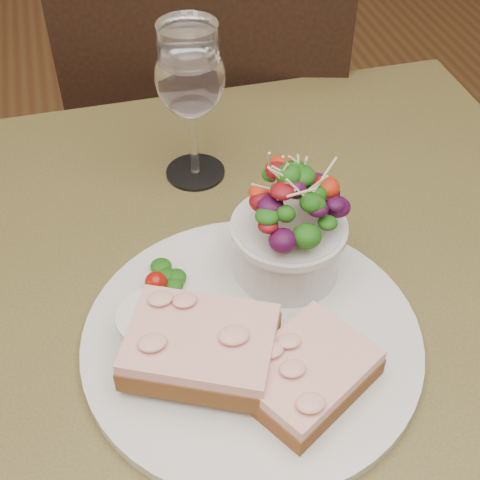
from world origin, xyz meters
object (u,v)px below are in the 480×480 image
object	(u,v)px
cafe_table	(247,372)
ramekin	(155,326)
salad_bowl	(289,226)
sandwich_back	(201,346)
chair_far	(216,222)
sandwich_front	(307,373)
dinner_plate	(252,339)
wine_glass	(190,82)

from	to	relation	value
cafe_table	ramekin	bearing A→B (deg)	-166.08
salad_bowl	sandwich_back	bearing A→B (deg)	-139.30
cafe_table	chair_far	world-z (taller)	chair_far
sandwich_front	ramekin	size ratio (longest dim) A/B	2.22
dinner_plate	ramekin	xyz separation A→B (m)	(-0.08, 0.02, 0.03)
ramekin	salad_bowl	bearing A→B (deg)	21.58
dinner_plate	sandwich_back	distance (m)	0.06
dinner_plate	salad_bowl	distance (m)	0.11
ramekin	dinner_plate	bearing A→B (deg)	-10.75
chair_far	salad_bowl	world-z (taller)	chair_far
sandwich_back	sandwich_front	bearing A→B (deg)	-2.00
sandwich_front	salad_bowl	bearing A→B (deg)	48.89
sandwich_back	salad_bowl	distance (m)	0.14
cafe_table	salad_bowl	size ratio (longest dim) A/B	6.30
chair_far	wine_glass	distance (m)	0.71
chair_far	wine_glass	world-z (taller)	wine_glass
chair_far	sandwich_front	xyz separation A→B (m)	(-0.08, -0.72, 0.48)
cafe_table	sandwich_front	distance (m)	0.17
cafe_table	ramekin	world-z (taller)	ramekin
wine_glass	ramekin	bearing A→B (deg)	-109.42
ramekin	salad_bowl	size ratio (longest dim) A/B	0.48
chair_far	salad_bowl	xyz separation A→B (m)	(-0.05, -0.59, 0.53)
sandwich_front	ramekin	bearing A→B (deg)	115.12
chair_far	dinner_plate	xyz separation A→B (m)	(-0.11, -0.66, 0.46)
wine_glass	chair_far	bearing A→B (deg)	75.10
sandwich_front	wine_glass	size ratio (longest dim) A/B	0.78
wine_glass	salad_bowl	bearing A→B (deg)	-74.23
dinner_plate	sandwich_back	xyz separation A→B (m)	(-0.05, -0.02, 0.03)
dinner_plate	wine_glass	xyz separation A→B (m)	(0.00, 0.26, 0.12)
ramekin	chair_far	bearing A→B (deg)	73.36
chair_far	sandwich_back	distance (m)	0.86
cafe_table	sandwich_back	world-z (taller)	sandwich_back
chair_far	sandwich_back	bearing A→B (deg)	92.44
cafe_table	ramekin	xyz separation A→B (m)	(-0.09, -0.02, 0.13)
dinner_plate	chair_far	bearing A→B (deg)	80.69
dinner_plate	cafe_table	bearing A→B (deg)	79.66
cafe_table	chair_far	xyz separation A→B (m)	(0.10, 0.62, -0.36)
chair_far	salad_bowl	bearing A→B (deg)	100.42
chair_far	wine_glass	xyz separation A→B (m)	(-0.11, -0.40, 0.58)
sandwich_back	ramekin	size ratio (longest dim) A/B	2.47
chair_far	ramekin	distance (m)	0.83
salad_bowl	wine_glass	xyz separation A→B (m)	(-0.05, 0.19, 0.05)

